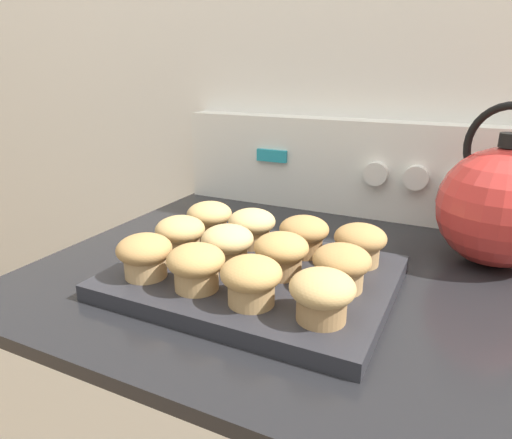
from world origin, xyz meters
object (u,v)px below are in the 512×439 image
at_px(muffin_r2_c3, 360,243).
at_px(muffin_r1_c2, 281,253).
at_px(muffin_r2_c0, 210,218).
at_px(muffin_r1_c0, 180,234).
at_px(muffin_pan, 254,277).
at_px(muffin_r1_c1, 228,244).
at_px(muffin_r0_c3, 322,294).
at_px(muffin_r0_c1, 196,265).
at_px(muffin_r1_c3, 342,266).
at_px(muffin_r2_c2, 304,234).
at_px(muffin_r0_c0, 145,254).
at_px(muffin_r0_c2, 251,279).
at_px(muffin_r2_c1, 252,226).
at_px(tea_kettle, 501,205).

bearing_deg(muffin_r2_c3, muffin_r1_c2, -136.19).
bearing_deg(muffin_r2_c0, muffin_r1_c0, -89.46).
xyz_separation_m(muffin_pan, muffin_r1_c1, (-0.04, -0.00, 0.04)).
height_order(muffin_r0_c3, muffin_r1_c1, same).
distance_m(muffin_r0_c1, muffin_r1_c2, 0.12).
xyz_separation_m(muffin_r1_c2, muffin_r1_c3, (0.08, -0.00, 0.00)).
relative_size(muffin_r2_c0, muffin_r2_c2, 1.00).
distance_m(muffin_r1_c3, muffin_r2_c0, 0.26).
bearing_deg(muffin_r2_c0, muffin_pan, -34.48).
height_order(muffin_r0_c1, muffin_r2_c0, same).
height_order(muffin_r1_c0, muffin_r1_c3, same).
height_order(muffin_r0_c0, muffin_r0_c2, same).
relative_size(muffin_r1_c0, muffin_r2_c0, 1.00).
height_order(muffin_r1_c2, muffin_r2_c0, same).
bearing_deg(muffin_r1_c3, muffin_pan, 179.05).
xyz_separation_m(muffin_r1_c2, muffin_r2_c3, (0.09, 0.08, 0.00)).
xyz_separation_m(muffin_r0_c1, muffin_r1_c3, (0.16, 0.08, 0.00)).
bearing_deg(muffin_r1_c3, muffin_r0_c2, -135.37).
distance_m(muffin_r1_c1, muffin_r2_c1, 0.08).
bearing_deg(muffin_r2_c3, tea_kettle, 39.31).
distance_m(muffin_r0_c3, muffin_r1_c0, 0.26).
height_order(muffin_r2_c0, muffin_r2_c1, same).
xyz_separation_m(muffin_r1_c1, muffin_r2_c1, (-0.00, 0.08, 0.00)).
distance_m(muffin_pan, muffin_r0_c1, 0.10).
relative_size(muffin_r0_c0, muffin_r0_c2, 1.00).
distance_m(muffin_pan, muffin_r0_c2, 0.10).
distance_m(muffin_r0_c3, muffin_r2_c1, 0.23).
distance_m(muffin_r1_c0, muffin_r2_c1, 0.11).
xyz_separation_m(muffin_r0_c0, muffin_r2_c0, (-0.00, 0.17, 0.00)).
bearing_deg(muffin_r0_c0, muffin_r0_c1, 0.20).
xyz_separation_m(muffin_pan, tea_kettle, (0.30, 0.23, 0.08)).
bearing_deg(tea_kettle, muffin_pan, -142.72).
xyz_separation_m(muffin_r0_c2, muffin_r1_c2, (0.00, 0.09, 0.00)).
xyz_separation_m(muffin_r0_c3, muffin_r1_c0, (-0.25, 0.08, 0.00)).
height_order(muffin_r1_c0, muffin_r2_c0, same).
bearing_deg(muffin_r0_c0, muffin_r0_c2, -1.24).
relative_size(muffin_r0_c1, muffin_r1_c3, 1.00).
bearing_deg(tea_kettle, muffin_r2_c2, -150.82).
bearing_deg(muffin_r0_c0, muffin_r2_c2, 45.47).
bearing_deg(muffin_pan, tea_kettle, 37.28).
relative_size(muffin_pan, muffin_r0_c2, 5.06).
xyz_separation_m(muffin_pan, muffin_r0_c1, (-0.04, -0.08, 0.04)).
bearing_deg(tea_kettle, muffin_r1_c2, -139.12).
height_order(muffin_r0_c2, muffin_r0_c3, same).
distance_m(muffin_pan, muffin_r2_c3, 0.16).
distance_m(muffin_r1_c1, muffin_r2_c3, 0.19).
xyz_separation_m(muffin_r2_c2, tea_kettle, (0.25, 0.14, 0.04)).
height_order(muffin_r1_c1, muffin_r2_c3, same).
bearing_deg(muffin_r0_c0, muffin_r1_c0, 91.17).
relative_size(muffin_r1_c0, muffin_r2_c2, 1.00).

